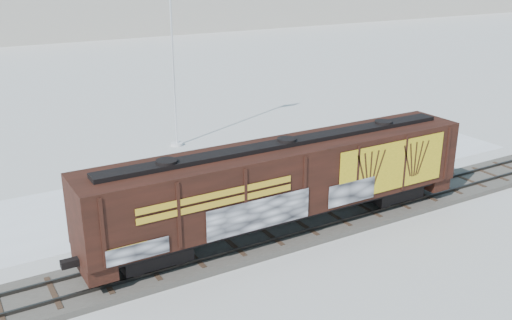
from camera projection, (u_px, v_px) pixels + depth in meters
ground at (302, 230)px, 28.35m from camera, size 500.00×500.00×0.00m
rail_track at (303, 227)px, 28.30m from camera, size 50.00×3.40×0.43m
parking_strip at (231, 182)px, 34.44m from camera, size 40.00×8.00×0.03m
hopper_railcar at (286, 180)px, 26.89m from camera, size 19.71×3.06×4.40m
flagpole at (175, 78)px, 39.71m from camera, size 2.30×0.90×12.92m
car_silver at (125, 207)px, 29.23m from camera, size 4.15×1.75×1.40m
car_white at (264, 160)px, 35.87m from camera, size 4.63×1.76×1.51m
car_dark at (268, 174)px, 33.42m from camera, size 5.57×2.92×1.54m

